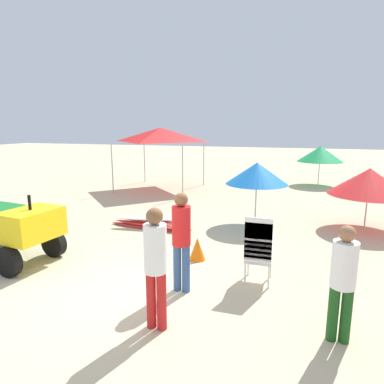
{
  "coord_description": "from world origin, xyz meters",
  "views": [
    {
      "loc": [
        2.91,
        -4.81,
        2.86
      ],
      "look_at": [
        0.48,
        2.95,
        1.22
      ],
      "focal_mm": 30.95,
      "sensor_mm": 36.0,
      "label": 1
    }
  ],
  "objects_px": {
    "lifeguard_near_left": "(343,277)",
    "popup_canopy": "(160,135)",
    "stacked_plastic_chairs": "(259,245)",
    "beach_umbrella_far": "(257,173)",
    "surfboard_pile": "(151,223)",
    "traffic_cone_near": "(197,249)",
    "utility_cart": "(5,225)",
    "beach_umbrella_mid": "(369,182)",
    "lifeguard_near_center": "(181,235)",
    "beach_umbrella_left": "(320,154)",
    "lifeguard_far_right": "(155,260)"
  },
  "relations": [
    {
      "from": "utility_cart",
      "to": "lifeguard_near_center",
      "type": "height_order",
      "value": "lifeguard_near_center"
    },
    {
      "from": "lifeguard_far_right",
      "to": "beach_umbrella_far",
      "type": "height_order",
      "value": "beach_umbrella_far"
    },
    {
      "from": "utility_cart",
      "to": "lifeguard_near_left",
      "type": "bearing_deg",
      "value": -7.66
    },
    {
      "from": "beach_umbrella_mid",
      "to": "traffic_cone_near",
      "type": "xyz_separation_m",
      "value": [
        -3.87,
        -3.5,
        -1.1
      ]
    },
    {
      "from": "surfboard_pile",
      "to": "popup_canopy",
      "type": "distance_m",
      "value": 6.37
    },
    {
      "from": "stacked_plastic_chairs",
      "to": "beach_umbrella_far",
      "type": "height_order",
      "value": "beach_umbrella_far"
    },
    {
      "from": "popup_canopy",
      "to": "beach_umbrella_mid",
      "type": "distance_m",
      "value": 8.71
    },
    {
      "from": "lifeguard_far_right",
      "to": "traffic_cone_near",
      "type": "bearing_deg",
      "value": 93.27
    },
    {
      "from": "lifeguard_near_center",
      "to": "lifeguard_far_right",
      "type": "height_order",
      "value": "lifeguard_far_right"
    },
    {
      "from": "popup_canopy",
      "to": "traffic_cone_near",
      "type": "relative_size",
      "value": 6.42
    },
    {
      "from": "lifeguard_near_left",
      "to": "popup_canopy",
      "type": "relative_size",
      "value": 0.51
    },
    {
      "from": "lifeguard_near_center",
      "to": "beach_umbrella_left",
      "type": "relative_size",
      "value": 0.83
    },
    {
      "from": "lifeguard_far_right",
      "to": "stacked_plastic_chairs",
      "type": "bearing_deg",
      "value": 55.68
    },
    {
      "from": "surfboard_pile",
      "to": "lifeguard_far_right",
      "type": "distance_m",
      "value": 4.8
    },
    {
      "from": "popup_canopy",
      "to": "beach_umbrella_left",
      "type": "xyz_separation_m",
      "value": [
        6.91,
        3.28,
        -0.95
      ]
    },
    {
      "from": "utility_cart",
      "to": "beach_umbrella_mid",
      "type": "relative_size",
      "value": 1.27
    },
    {
      "from": "popup_canopy",
      "to": "beach_umbrella_far",
      "type": "bearing_deg",
      "value": -42.44
    },
    {
      "from": "popup_canopy",
      "to": "beach_umbrella_mid",
      "type": "bearing_deg",
      "value": -26.24
    },
    {
      "from": "lifeguard_far_right",
      "to": "beach_umbrella_mid",
      "type": "distance_m",
      "value": 7.1
    },
    {
      "from": "traffic_cone_near",
      "to": "lifeguard_far_right",
      "type": "bearing_deg",
      "value": -86.73
    },
    {
      "from": "lifeguard_far_right",
      "to": "beach_umbrella_far",
      "type": "distance_m",
      "value": 5.57
    },
    {
      "from": "lifeguard_near_left",
      "to": "beach_umbrella_mid",
      "type": "height_order",
      "value": "beach_umbrella_mid"
    },
    {
      "from": "lifeguard_near_left",
      "to": "beach_umbrella_far",
      "type": "distance_m",
      "value": 5.36
    },
    {
      "from": "utility_cart",
      "to": "lifeguard_near_center",
      "type": "distance_m",
      "value": 4.05
    },
    {
      "from": "surfboard_pile",
      "to": "beach_umbrella_left",
      "type": "relative_size",
      "value": 1.22
    },
    {
      "from": "lifeguard_near_left",
      "to": "beach_umbrella_far",
      "type": "bearing_deg",
      "value": 108.63
    },
    {
      "from": "stacked_plastic_chairs",
      "to": "lifeguard_far_right",
      "type": "bearing_deg",
      "value": -124.32
    },
    {
      "from": "surfboard_pile",
      "to": "traffic_cone_near",
      "type": "bearing_deg",
      "value": -42.89
    },
    {
      "from": "lifeguard_near_center",
      "to": "popup_canopy",
      "type": "height_order",
      "value": "popup_canopy"
    },
    {
      "from": "lifeguard_far_right",
      "to": "popup_canopy",
      "type": "distance_m",
      "value": 10.74
    },
    {
      "from": "lifeguard_near_left",
      "to": "popup_canopy",
      "type": "height_order",
      "value": "popup_canopy"
    },
    {
      "from": "lifeguard_near_center",
      "to": "lifeguard_far_right",
      "type": "relative_size",
      "value": 0.99
    },
    {
      "from": "beach_umbrella_far",
      "to": "popup_canopy",
      "type": "bearing_deg",
      "value": 137.56
    },
    {
      "from": "stacked_plastic_chairs",
      "to": "lifeguard_near_left",
      "type": "relative_size",
      "value": 0.8
    },
    {
      "from": "traffic_cone_near",
      "to": "beach_umbrella_far",
      "type": "bearing_deg",
      "value": 73.36
    },
    {
      "from": "beach_umbrella_mid",
      "to": "utility_cart",
      "type": "bearing_deg",
      "value": -148.81
    },
    {
      "from": "stacked_plastic_chairs",
      "to": "surfboard_pile",
      "type": "bearing_deg",
      "value": 142.53
    },
    {
      "from": "popup_canopy",
      "to": "beach_umbrella_far",
      "type": "xyz_separation_m",
      "value": [
        4.76,
        -4.35,
        -0.94
      ]
    },
    {
      "from": "stacked_plastic_chairs",
      "to": "lifeguard_far_right",
      "type": "relative_size",
      "value": 0.73
    },
    {
      "from": "popup_canopy",
      "to": "lifeguard_near_center",
      "type": "bearing_deg",
      "value": -65.34
    },
    {
      "from": "utility_cart",
      "to": "lifeguard_near_center",
      "type": "bearing_deg",
      "value": -2.77
    },
    {
      "from": "utility_cart",
      "to": "beach_umbrella_far",
      "type": "bearing_deg",
      "value": 41.06
    },
    {
      "from": "stacked_plastic_chairs",
      "to": "surfboard_pile",
      "type": "distance_m",
      "value": 4.11
    },
    {
      "from": "surfboard_pile",
      "to": "beach_umbrella_far",
      "type": "bearing_deg",
      "value": 24.14
    },
    {
      "from": "stacked_plastic_chairs",
      "to": "beach_umbrella_mid",
      "type": "relative_size",
      "value": 0.61
    },
    {
      "from": "lifeguard_far_right",
      "to": "lifeguard_near_left",
      "type": "bearing_deg",
      "value": 10.56
    },
    {
      "from": "stacked_plastic_chairs",
      "to": "beach_umbrella_mid",
      "type": "distance_m",
      "value": 4.97
    },
    {
      "from": "lifeguard_near_center",
      "to": "lifeguard_near_left",
      "type": "bearing_deg",
      "value": -15.41
    },
    {
      "from": "surfboard_pile",
      "to": "lifeguard_far_right",
      "type": "relative_size",
      "value": 1.46
    },
    {
      "from": "lifeguard_near_center",
      "to": "traffic_cone_near",
      "type": "bearing_deg",
      "value": 95.28
    }
  ]
}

